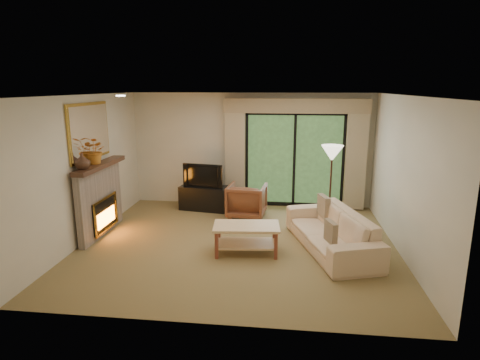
# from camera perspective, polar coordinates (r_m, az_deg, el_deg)

# --- Properties ---
(floor) EXTENTS (5.50, 5.50, 0.00)m
(floor) POSITION_cam_1_polar(r_m,az_deg,el_deg) (7.25, -0.28, -9.04)
(floor) COLOR olive
(floor) RESTS_ON ground
(ceiling) EXTENTS (5.50, 5.50, 0.00)m
(ceiling) POSITION_cam_1_polar(r_m,az_deg,el_deg) (6.71, -0.31, 11.98)
(ceiling) COLOR silver
(ceiling) RESTS_ON ground
(wall_back) EXTENTS (5.00, 0.00, 5.00)m
(wall_back) POSITION_cam_1_polar(r_m,az_deg,el_deg) (9.30, 1.58, 4.29)
(wall_back) COLOR beige
(wall_back) RESTS_ON ground
(wall_front) EXTENTS (5.00, 0.00, 5.00)m
(wall_front) POSITION_cam_1_polar(r_m,az_deg,el_deg) (4.48, -4.20, -5.69)
(wall_front) COLOR beige
(wall_front) RESTS_ON ground
(wall_left) EXTENTS (0.00, 5.00, 5.00)m
(wall_left) POSITION_cam_1_polar(r_m,az_deg,el_deg) (7.69, -21.10, 1.49)
(wall_left) COLOR beige
(wall_left) RESTS_ON ground
(wall_right) EXTENTS (0.00, 5.00, 5.00)m
(wall_right) POSITION_cam_1_polar(r_m,az_deg,el_deg) (7.08, 22.39, 0.43)
(wall_right) COLOR beige
(wall_right) RESTS_ON ground
(fireplace) EXTENTS (0.24, 1.70, 1.37)m
(fireplace) POSITION_cam_1_polar(r_m,az_deg,el_deg) (7.95, -19.30, -2.57)
(fireplace) COLOR gray
(fireplace) RESTS_ON floor
(mirror) EXTENTS (0.07, 1.45, 1.02)m
(mirror) POSITION_cam_1_polar(r_m,az_deg,el_deg) (7.75, -20.59, 6.50)
(mirror) COLOR #B9933A
(mirror) RESTS_ON wall_left
(sliding_door) EXTENTS (2.26, 0.10, 2.16)m
(sliding_door) POSITION_cam_1_polar(r_m,az_deg,el_deg) (9.25, 7.73, 2.87)
(sliding_door) COLOR black
(sliding_door) RESTS_ON floor
(curtain_left) EXTENTS (0.45, 0.18, 2.35)m
(curtain_left) POSITION_cam_1_polar(r_m,az_deg,el_deg) (9.20, -0.69, 3.56)
(curtain_left) COLOR tan
(curtain_left) RESTS_ON floor
(curtain_right) EXTENTS (0.45, 0.18, 2.35)m
(curtain_right) POSITION_cam_1_polar(r_m,az_deg,el_deg) (9.26, 16.16, 3.10)
(curtain_right) COLOR tan
(curtain_right) RESTS_ON floor
(cornice) EXTENTS (3.20, 0.24, 0.32)m
(cornice) POSITION_cam_1_polar(r_m,az_deg,el_deg) (9.03, 7.99, 10.41)
(cornice) COLOR #9C8462
(cornice) RESTS_ON wall_back
(media_console) EXTENTS (1.14, 0.65, 0.54)m
(media_console) POSITION_cam_1_polar(r_m,az_deg,el_deg) (9.14, -5.06, -2.54)
(media_console) COLOR black
(media_console) RESTS_ON floor
(tv) EXTENTS (0.93, 0.26, 0.53)m
(tv) POSITION_cam_1_polar(r_m,az_deg,el_deg) (9.01, -5.13, 0.73)
(tv) COLOR black
(tv) RESTS_ON media_console
(armchair) EXTENTS (0.85, 0.87, 0.72)m
(armchair) POSITION_cam_1_polar(r_m,az_deg,el_deg) (8.55, 0.97, -2.96)
(armchair) COLOR brown
(armchair) RESTS_ON floor
(sofa) EXTENTS (1.53, 2.45, 0.67)m
(sofa) POSITION_cam_1_polar(r_m,az_deg,el_deg) (7.09, 12.78, -7.01)
(sofa) COLOR beige
(sofa) RESTS_ON floor
(pillow_near) EXTENTS (0.18, 0.35, 0.34)m
(pillow_near) POSITION_cam_1_polar(r_m,az_deg,el_deg) (6.39, 12.79, -7.21)
(pillow_near) COLOR #4E3A27
(pillow_near) RESTS_ON sofa
(pillow_far) EXTENTS (0.22, 0.41, 0.40)m
(pillow_far) POSITION_cam_1_polar(r_m,az_deg,el_deg) (7.63, 11.80, -3.67)
(pillow_far) COLOR #4E3A27
(pillow_far) RESTS_ON sofa
(coffee_table) EXTENTS (1.14, 0.70, 0.49)m
(coffee_table) POSITION_cam_1_polar(r_m,az_deg,el_deg) (6.79, 0.92, -8.38)
(coffee_table) COLOR #E8BA87
(coffee_table) RESTS_ON floor
(floor_lamp) EXTENTS (0.47, 0.47, 1.62)m
(floor_lamp) POSITION_cam_1_polar(r_m,az_deg,el_deg) (8.20, 12.74, -0.77)
(floor_lamp) COLOR beige
(floor_lamp) RESTS_ON floor
(vase) EXTENTS (0.31, 0.31, 0.28)m
(vase) POSITION_cam_1_polar(r_m,az_deg,el_deg) (7.27, -21.55, 2.50)
(vase) COLOR #41281B
(vase) RESTS_ON fireplace
(branches) EXTENTS (0.54, 0.51, 0.49)m
(branches) POSITION_cam_1_polar(r_m,az_deg,el_deg) (7.68, -19.94, 3.97)
(branches) COLOR #C17021
(branches) RESTS_ON fireplace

